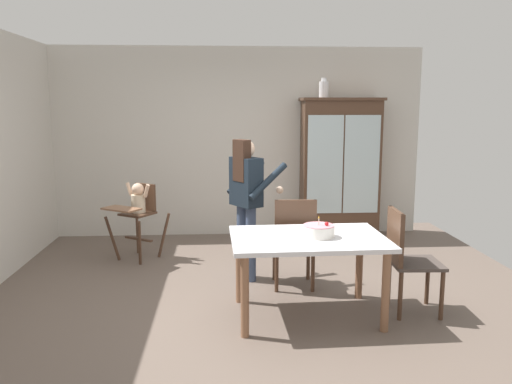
{
  "coord_description": "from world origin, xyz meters",
  "views": [
    {
      "loc": [
        -0.22,
        -4.81,
        1.89
      ],
      "look_at": [
        0.14,
        0.7,
        0.95
      ],
      "focal_mm": 36.06,
      "sensor_mm": 36.0,
      "label": 1
    }
  ],
  "objects_px": {
    "adult_person": "(247,192)",
    "dining_table": "(308,247)",
    "birthday_cake": "(319,231)",
    "high_chair_with_toddler": "(138,207)",
    "dining_chair_far_side": "(294,237)",
    "china_cabinet": "(340,168)",
    "ceramic_vase": "(324,89)",
    "dining_chair_right_end": "(405,254)"
  },
  "relations": [
    {
      "from": "dining_chair_far_side",
      "to": "ceramic_vase",
      "type": "bearing_deg",
      "value": -105.73
    },
    {
      "from": "ceramic_vase",
      "to": "dining_table",
      "type": "xyz_separation_m",
      "value": [
        -0.66,
        -2.81,
        -1.46
      ]
    },
    {
      "from": "dining_table",
      "to": "china_cabinet",
      "type": "bearing_deg",
      "value": 71.83
    },
    {
      "from": "adult_person",
      "to": "dining_chair_right_end",
      "type": "bearing_deg",
      "value": -158.65
    },
    {
      "from": "ceramic_vase",
      "to": "adult_person",
      "type": "height_order",
      "value": "ceramic_vase"
    },
    {
      "from": "adult_person",
      "to": "dining_chair_far_side",
      "type": "distance_m",
      "value": 0.72
    },
    {
      "from": "adult_person",
      "to": "china_cabinet",
      "type": "bearing_deg",
      "value": -71.45
    },
    {
      "from": "adult_person",
      "to": "birthday_cake",
      "type": "xyz_separation_m",
      "value": [
        0.58,
        -1.06,
        -0.17
      ]
    },
    {
      "from": "high_chair_with_toddler",
      "to": "ceramic_vase",
      "type": "bearing_deg",
      "value": 54.31
    },
    {
      "from": "china_cabinet",
      "to": "ceramic_vase",
      "type": "xyz_separation_m",
      "value": [
        -0.26,
        0.0,
        1.11
      ]
    },
    {
      "from": "dining_chair_right_end",
      "to": "adult_person",
      "type": "bearing_deg",
      "value": 56.9
    },
    {
      "from": "birthday_cake",
      "to": "dining_chair_far_side",
      "type": "xyz_separation_m",
      "value": [
        -0.11,
        0.71,
        -0.24
      ]
    },
    {
      "from": "dining_chair_right_end",
      "to": "birthday_cake",
      "type": "bearing_deg",
      "value": 96.28
    },
    {
      "from": "ceramic_vase",
      "to": "birthday_cake",
      "type": "xyz_separation_m",
      "value": [
        -0.58,
        -2.83,
        -1.31
      ]
    },
    {
      "from": "ceramic_vase",
      "to": "birthday_cake",
      "type": "relative_size",
      "value": 0.96
    },
    {
      "from": "dining_chair_right_end",
      "to": "china_cabinet",
      "type": "bearing_deg",
      "value": 2.38
    },
    {
      "from": "china_cabinet",
      "to": "dining_table",
      "type": "distance_m",
      "value": 2.97
    },
    {
      "from": "adult_person",
      "to": "dining_chair_right_end",
      "type": "xyz_separation_m",
      "value": [
        1.39,
        -1.01,
        -0.41
      ]
    },
    {
      "from": "birthday_cake",
      "to": "dining_chair_right_end",
      "type": "xyz_separation_m",
      "value": [
        0.81,
        0.05,
        -0.24
      ]
    },
    {
      "from": "birthday_cake",
      "to": "china_cabinet",
      "type": "bearing_deg",
      "value": 73.6
    },
    {
      "from": "birthday_cake",
      "to": "adult_person",
      "type": "bearing_deg",
      "value": 118.9
    },
    {
      "from": "adult_person",
      "to": "dining_table",
      "type": "bearing_deg",
      "value": 172.72
    },
    {
      "from": "ceramic_vase",
      "to": "dining_chair_right_end",
      "type": "relative_size",
      "value": 0.28
    },
    {
      "from": "high_chair_with_toddler",
      "to": "dining_table",
      "type": "distance_m",
      "value": 2.59
    },
    {
      "from": "high_chair_with_toddler",
      "to": "adult_person",
      "type": "height_order",
      "value": "adult_person"
    },
    {
      "from": "dining_chair_right_end",
      "to": "ceramic_vase",
      "type": "bearing_deg",
      "value": 7.64
    },
    {
      "from": "high_chair_with_toddler",
      "to": "dining_chair_far_side",
      "type": "relative_size",
      "value": 0.99
    },
    {
      "from": "dining_table",
      "to": "birthday_cake",
      "type": "xyz_separation_m",
      "value": [
        0.09,
        -0.02,
        0.15
      ]
    },
    {
      "from": "adult_person",
      "to": "birthday_cake",
      "type": "relative_size",
      "value": 5.47
    },
    {
      "from": "china_cabinet",
      "to": "dining_chair_right_end",
      "type": "relative_size",
      "value": 2.07
    },
    {
      "from": "ceramic_vase",
      "to": "adult_person",
      "type": "xyz_separation_m",
      "value": [
        -1.16,
        -1.77,
        -1.14
      ]
    },
    {
      "from": "dining_chair_far_side",
      "to": "dining_chair_right_end",
      "type": "xyz_separation_m",
      "value": [
        0.92,
        -0.66,
        0.0
      ]
    },
    {
      "from": "adult_person",
      "to": "high_chair_with_toddler",
      "type": "bearing_deg",
      "value": 24.6
    },
    {
      "from": "ceramic_vase",
      "to": "adult_person",
      "type": "relative_size",
      "value": 0.18
    },
    {
      "from": "high_chair_with_toddler",
      "to": "birthday_cake",
      "type": "xyz_separation_m",
      "value": [
        1.88,
        -1.89,
        0.14
      ]
    },
    {
      "from": "china_cabinet",
      "to": "ceramic_vase",
      "type": "height_order",
      "value": "ceramic_vase"
    },
    {
      "from": "china_cabinet",
      "to": "dining_table",
      "type": "relative_size",
      "value": 1.44
    },
    {
      "from": "dining_table",
      "to": "dining_chair_right_end",
      "type": "bearing_deg",
      "value": 1.91
    },
    {
      "from": "dining_table",
      "to": "ceramic_vase",
      "type": "bearing_deg",
      "value": 76.68
    },
    {
      "from": "ceramic_vase",
      "to": "birthday_cake",
      "type": "distance_m",
      "value": 3.17
    },
    {
      "from": "china_cabinet",
      "to": "adult_person",
      "type": "xyz_separation_m",
      "value": [
        -1.41,
        -1.76,
        -0.03
      ]
    },
    {
      "from": "ceramic_vase",
      "to": "dining_chair_right_end",
      "type": "distance_m",
      "value": 3.19
    }
  ]
}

